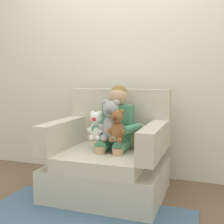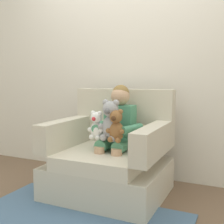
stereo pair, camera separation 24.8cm
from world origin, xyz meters
name	(u,v)px [view 1 (the left image)]	position (x,y,z in m)	size (l,w,h in m)	color
ground_plane	(108,194)	(0.00, 0.00, 0.00)	(8.00, 8.00, 0.00)	brown
back_wall	(128,55)	(0.00, 0.65, 1.30)	(6.00, 0.10, 2.60)	silver
armchair	(109,160)	(0.00, 0.04, 0.31)	(0.99, 0.86, 0.94)	beige
seated_child	(116,126)	(0.06, 0.06, 0.62)	(0.45, 0.39, 0.82)	#4C9370
plush_grey	(111,121)	(0.06, -0.07, 0.68)	(0.21, 0.17, 0.35)	#9E9EA3
plush_white	(96,126)	(-0.08, -0.08, 0.64)	(0.15, 0.12, 0.25)	white
plush_brown	(117,126)	(0.12, -0.11, 0.65)	(0.16, 0.13, 0.28)	brown
throw_pillow	(138,137)	(0.24, 0.16, 0.51)	(0.26, 0.12, 0.26)	#998C66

